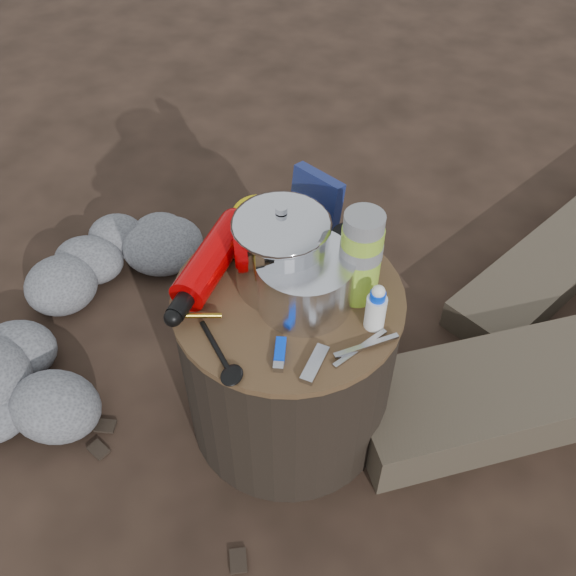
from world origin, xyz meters
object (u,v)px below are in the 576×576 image
(stump, at_px, (288,361))
(fuel_bottle, at_px, (212,260))
(thermos, at_px, (360,257))
(camping_pot, at_px, (282,248))
(travel_mug, at_px, (348,253))

(stump, distance_m, fuel_bottle, 0.32)
(stump, xyz_separation_m, fuel_bottle, (-0.18, 0.01, 0.27))
(fuel_bottle, relative_size, thermos, 1.51)
(camping_pot, bearing_deg, stump, -53.84)
(camping_pot, height_order, fuel_bottle, camping_pot)
(stump, height_order, fuel_bottle, fuel_bottle)
(stump, bearing_deg, thermos, 21.53)
(camping_pot, height_order, travel_mug, camping_pot)
(travel_mug, bearing_deg, stump, -130.21)
(camping_pot, xyz_separation_m, fuel_bottle, (-0.15, -0.02, -0.06))
(camping_pot, relative_size, travel_mug, 1.86)
(thermos, bearing_deg, stump, -158.47)
(stump, xyz_separation_m, thermos, (0.14, 0.05, 0.33))
(camping_pot, height_order, thermos, thermos)
(stump, distance_m, travel_mug, 0.32)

